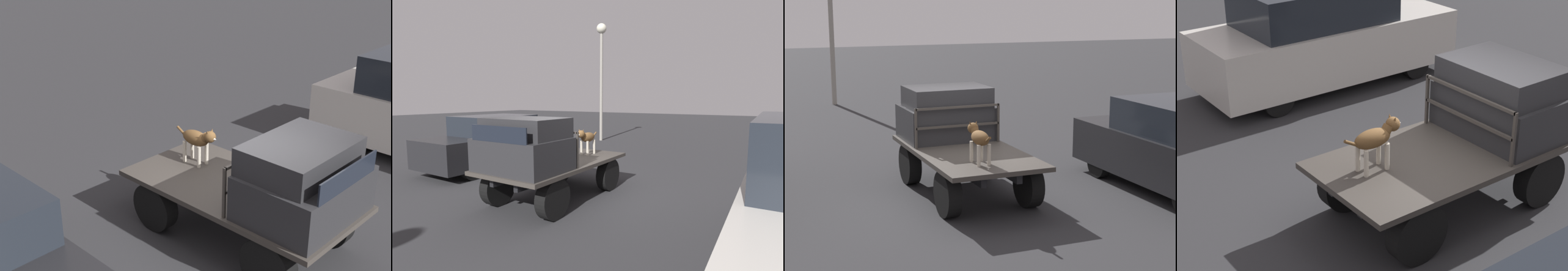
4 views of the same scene
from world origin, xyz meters
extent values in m
plane|color=#2D2D30|center=(0.00, 0.00, 0.00)|extent=(80.00, 80.00, 0.00)
cylinder|color=black|center=(1.10, 0.74, 0.39)|extent=(0.79, 0.24, 0.79)
cylinder|color=black|center=(1.10, -0.74, 0.39)|extent=(0.79, 0.24, 0.79)
cylinder|color=black|center=(-1.10, 0.74, 0.39)|extent=(0.79, 0.24, 0.79)
cylinder|color=black|center=(-1.10, -0.74, 0.39)|extent=(0.79, 0.24, 0.79)
cube|color=black|center=(0.00, 0.32, 0.68)|extent=(3.25, 0.10, 0.18)
cube|color=black|center=(0.00, -0.32, 0.68)|extent=(3.25, 0.10, 0.18)
cube|color=#3D3833|center=(0.00, 0.00, 0.81)|extent=(3.54, 1.80, 0.08)
cube|color=#28282B|center=(1.09, 0.00, 1.17)|extent=(1.27, 1.68, 0.64)
cube|color=#28282B|center=(0.99, 0.00, 1.68)|extent=(1.08, 1.55, 0.39)
cube|color=black|center=(1.71, 0.00, 1.63)|extent=(0.02, 1.38, 0.29)
cube|color=#3D3833|center=(0.38, 0.82, 1.22)|extent=(0.04, 0.04, 0.74)
cube|color=#3D3833|center=(0.38, -0.82, 1.22)|extent=(0.04, 0.04, 0.74)
cube|color=#3D3833|center=(0.38, 0.00, 1.57)|extent=(0.04, 1.64, 0.04)
cube|color=#3D3833|center=(0.38, 0.00, 1.22)|extent=(0.04, 1.64, 0.04)
cylinder|color=beige|center=(-0.92, 0.25, 1.03)|extent=(0.06, 0.06, 0.36)
cylinder|color=beige|center=(-0.92, 0.07, 1.03)|extent=(0.06, 0.06, 0.36)
cylinder|color=beige|center=(-1.25, 0.25, 1.03)|extent=(0.06, 0.06, 0.36)
cylinder|color=beige|center=(-1.25, 0.07, 1.03)|extent=(0.06, 0.06, 0.36)
ellipsoid|color=brown|center=(-1.09, 0.16, 1.28)|extent=(0.52, 0.24, 0.24)
sphere|color=beige|center=(-0.94, 0.16, 1.24)|extent=(0.11, 0.11, 0.11)
cylinder|color=brown|center=(-0.86, 0.16, 1.35)|extent=(0.17, 0.13, 0.17)
sphere|color=brown|center=(-0.77, 0.16, 1.39)|extent=(0.19, 0.19, 0.19)
cone|color=beige|center=(-0.69, 0.16, 1.38)|extent=(0.10, 0.10, 0.10)
cone|color=brown|center=(-0.78, 0.21, 1.47)|extent=(0.06, 0.08, 0.10)
cone|color=brown|center=(-0.78, 0.11, 1.47)|extent=(0.06, 0.08, 0.10)
cylinder|color=brown|center=(-1.40, 0.16, 1.31)|extent=(0.23, 0.04, 0.15)
cylinder|color=black|center=(0.08, -2.92, 0.30)|extent=(0.60, 0.20, 0.60)
cylinder|color=black|center=(0.08, -4.50, 0.30)|extent=(0.60, 0.20, 0.60)
cube|color=black|center=(-1.26, -3.71, 0.68)|extent=(4.33, 1.86, 0.84)
cylinder|color=gray|center=(11.68, 0.34, 3.00)|extent=(0.16, 0.16, 6.00)
camera|label=1|loc=(4.51, -5.68, 4.72)|focal=50.00mm
camera|label=2|loc=(5.45, 4.20, 2.25)|focal=28.00mm
camera|label=3|loc=(-10.83, 4.17, 3.51)|focal=60.00mm
camera|label=4|loc=(-5.39, -5.63, 4.82)|focal=60.00mm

